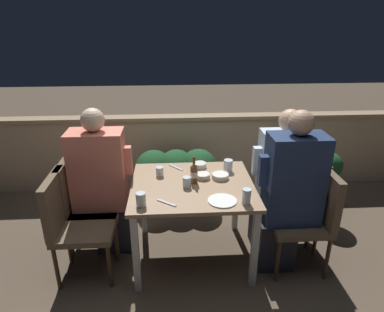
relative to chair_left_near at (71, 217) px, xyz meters
The scene contains 24 objects.
ground_plane 1.10m from the chair_left_near, ahead, with size 16.00×16.00×0.00m, color brown.
parapet_wall 1.80m from the chair_left_near, 57.62° to the left, with size 9.00×0.18×0.90m.
dining_table 0.98m from the chair_left_near, ahead, with size 0.99×0.88×0.71m.
planter_hedge 1.36m from the chair_left_near, 51.15° to the left, with size 0.89×0.47×0.64m.
chair_left_near is the anchor object (origin of this frame).
chair_left_far 0.31m from the chair_left_near, 88.28° to the left, with size 0.46×0.46×0.87m.
person_coral_top 0.40m from the chair_left_near, 55.75° to the left, with size 0.51×0.26×1.31m.
chair_right_near 1.91m from the chair_left_near, ahead, with size 0.46×0.46×0.87m.
person_navy_jumper 1.72m from the chair_left_near, ahead, with size 0.50×0.26×1.35m.
chair_right_far 1.95m from the chair_left_near, ahead, with size 0.46×0.46×0.87m.
person_blue_shirt 1.76m from the chair_left_near, ahead, with size 0.50×0.26×1.28m.
beer_bottle 1.03m from the chair_left_near, ahead, with size 0.06×0.06×0.23m.
plate_0 1.19m from the chair_left_near, ahead, with size 0.22×0.22×0.01m.
bowl_0 1.10m from the chair_left_near, 12.67° to the left, with size 0.12×0.12×0.04m.
bowl_1 1.24m from the chair_left_near, 10.77° to the left, with size 0.14×0.14×0.04m.
bowl_2 1.17m from the chair_left_near, 23.79° to the left, with size 0.12×0.12×0.04m.
glass_cup_0 1.37m from the chair_left_near, ahead, with size 0.06×0.06×0.12m.
glass_cup_1 0.79m from the chair_left_near, 23.93° to the left, with size 0.06×0.06×0.08m.
glass_cup_2 0.65m from the chair_left_near, 18.03° to the right, with size 0.07×0.07×0.11m.
glass_cup_3 0.95m from the chair_left_near, ahead, with size 0.07×0.07×0.09m.
glass_cup_4 1.36m from the chair_left_near, 15.74° to the left, with size 0.08×0.08×0.11m.
fork_0 0.97m from the chair_left_near, 28.99° to the left, with size 0.13×0.14×0.01m.
fork_1 0.79m from the chair_left_near, 11.88° to the right, with size 0.15×0.12×0.01m.
potted_plant 2.47m from the chair_left_near, 17.01° to the left, with size 0.32×0.32×0.72m.
Camera 1 is at (-0.16, -2.48, 1.98)m, focal length 32.00 mm.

